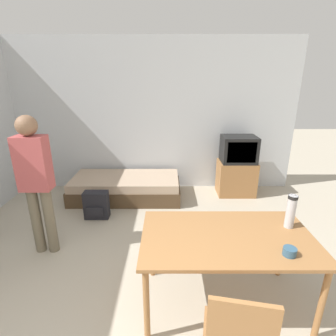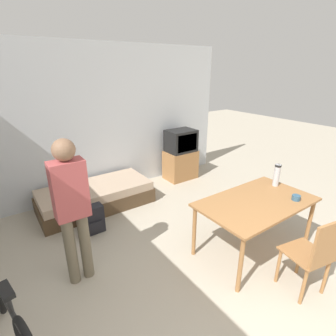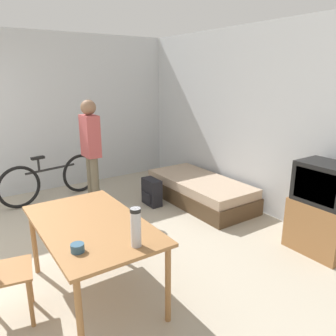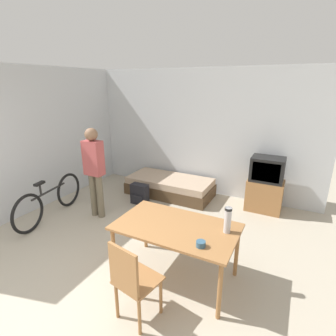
{
  "view_description": "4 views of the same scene",
  "coord_description": "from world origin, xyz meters",
  "px_view_note": "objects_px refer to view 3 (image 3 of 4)",
  "views": [
    {
      "loc": [
        0.47,
        -0.81,
        2.02
      ],
      "look_at": [
        0.48,
        2.29,
        0.95
      ],
      "focal_mm": 28.0,
      "sensor_mm": 36.0,
      "label": 1
    },
    {
      "loc": [
        -1.57,
        -0.59,
        2.28
      ],
      "look_at": [
        0.51,
        2.37,
        0.89
      ],
      "focal_mm": 28.0,
      "sensor_mm": 36.0,
      "label": 2
    },
    {
      "loc": [
        3.58,
        0.21,
        2.01
      ],
      "look_at": [
        0.57,
        2.25,
        0.96
      ],
      "focal_mm": 35.0,
      "sensor_mm": 36.0,
      "label": 3
    },
    {
      "loc": [
        2.18,
        -1.4,
        2.38
      ],
      "look_at": [
        0.25,
        2.35,
        1.01
      ],
      "focal_mm": 28.0,
      "sensor_mm": 36.0,
      "label": 4
    }
  ],
  "objects_px": {
    "tv": "(322,210)",
    "mate_bowl": "(77,248)",
    "daybed": "(200,191)",
    "thermos_flask": "(136,226)",
    "backpack": "(152,192)",
    "dining_table": "(91,230)",
    "person_standing": "(91,147)",
    "bicycle": "(52,179)"
  },
  "relations": [
    {
      "from": "dining_table",
      "to": "mate_bowl",
      "type": "bearing_deg",
      "value": -32.39
    },
    {
      "from": "thermos_flask",
      "to": "daybed",
      "type": "bearing_deg",
      "value": 130.35
    },
    {
      "from": "daybed",
      "to": "bicycle",
      "type": "height_order",
      "value": "bicycle"
    },
    {
      "from": "tv",
      "to": "dining_table",
      "type": "height_order",
      "value": "tv"
    },
    {
      "from": "tv",
      "to": "dining_table",
      "type": "distance_m",
      "value": 2.58
    },
    {
      "from": "thermos_flask",
      "to": "mate_bowl",
      "type": "distance_m",
      "value": 0.46
    },
    {
      "from": "thermos_flask",
      "to": "backpack",
      "type": "xyz_separation_m",
      "value": [
        -2.18,
        1.45,
        -0.7
      ]
    },
    {
      "from": "backpack",
      "to": "tv",
      "type": "bearing_deg",
      "value": 20.77
    },
    {
      "from": "tv",
      "to": "bicycle",
      "type": "xyz_separation_m",
      "value": [
        -3.44,
        -2.11,
        -0.17
      ]
    },
    {
      "from": "tv",
      "to": "mate_bowl",
      "type": "xyz_separation_m",
      "value": [
        -0.3,
        -2.74,
        0.25
      ]
    },
    {
      "from": "backpack",
      "to": "bicycle",
      "type": "bearing_deg",
      "value": -132.57
    },
    {
      "from": "daybed",
      "to": "mate_bowl",
      "type": "bearing_deg",
      "value": -56.98
    },
    {
      "from": "backpack",
      "to": "thermos_flask",
      "type": "bearing_deg",
      "value": -33.77
    },
    {
      "from": "daybed",
      "to": "mate_bowl",
      "type": "distance_m",
      "value": 3.11
    },
    {
      "from": "dining_table",
      "to": "bicycle",
      "type": "distance_m",
      "value": 2.76
    },
    {
      "from": "thermos_flask",
      "to": "backpack",
      "type": "bearing_deg",
      "value": 146.23
    },
    {
      "from": "daybed",
      "to": "mate_bowl",
      "type": "relative_size",
      "value": 18.54
    },
    {
      "from": "person_standing",
      "to": "mate_bowl",
      "type": "xyz_separation_m",
      "value": [
        2.42,
        -1.06,
        -0.2
      ]
    },
    {
      "from": "daybed",
      "to": "backpack",
      "type": "height_order",
      "value": "backpack"
    },
    {
      "from": "bicycle",
      "to": "thermos_flask",
      "type": "height_order",
      "value": "thermos_flask"
    },
    {
      "from": "dining_table",
      "to": "mate_bowl",
      "type": "distance_m",
      "value": 0.5
    },
    {
      "from": "dining_table",
      "to": "tv",
      "type": "bearing_deg",
      "value": 73.75
    },
    {
      "from": "daybed",
      "to": "person_standing",
      "type": "distance_m",
      "value": 1.85
    },
    {
      "from": "daybed",
      "to": "thermos_flask",
      "type": "height_order",
      "value": "thermos_flask"
    },
    {
      "from": "thermos_flask",
      "to": "mate_bowl",
      "type": "relative_size",
      "value": 3.08
    },
    {
      "from": "thermos_flask",
      "to": "backpack",
      "type": "distance_m",
      "value": 2.71
    },
    {
      "from": "dining_table",
      "to": "mate_bowl",
      "type": "relative_size",
      "value": 14.58
    },
    {
      "from": "mate_bowl",
      "to": "backpack",
      "type": "bearing_deg",
      "value": 137.18
    },
    {
      "from": "person_standing",
      "to": "thermos_flask",
      "type": "bearing_deg",
      "value": -14.29
    },
    {
      "from": "daybed",
      "to": "tv",
      "type": "relative_size",
      "value": 1.75
    },
    {
      "from": "person_standing",
      "to": "thermos_flask",
      "type": "relative_size",
      "value": 5.31
    },
    {
      "from": "dining_table",
      "to": "thermos_flask",
      "type": "height_order",
      "value": "thermos_flask"
    },
    {
      "from": "daybed",
      "to": "dining_table",
      "type": "bearing_deg",
      "value": -61.48
    },
    {
      "from": "tv",
      "to": "backpack",
      "type": "height_order",
      "value": "tv"
    },
    {
      "from": "mate_bowl",
      "to": "dining_table",
      "type": "bearing_deg",
      "value": 147.61
    },
    {
      "from": "dining_table",
      "to": "bicycle",
      "type": "xyz_separation_m",
      "value": [
        -2.72,
        0.36,
        -0.32
      ]
    },
    {
      "from": "tv",
      "to": "backpack",
      "type": "xyz_separation_m",
      "value": [
        -2.31,
        -0.88,
        -0.31
      ]
    },
    {
      "from": "dining_table",
      "to": "thermos_flask",
      "type": "bearing_deg",
      "value": 13.42
    },
    {
      "from": "person_standing",
      "to": "thermos_flask",
      "type": "xyz_separation_m",
      "value": [
        2.58,
        -0.66,
        -0.06
      ]
    },
    {
      "from": "bicycle",
      "to": "backpack",
      "type": "relative_size",
      "value": 4.06
    },
    {
      "from": "bicycle",
      "to": "backpack",
      "type": "height_order",
      "value": "bicycle"
    },
    {
      "from": "person_standing",
      "to": "mate_bowl",
      "type": "bearing_deg",
      "value": -23.74
    }
  ]
}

